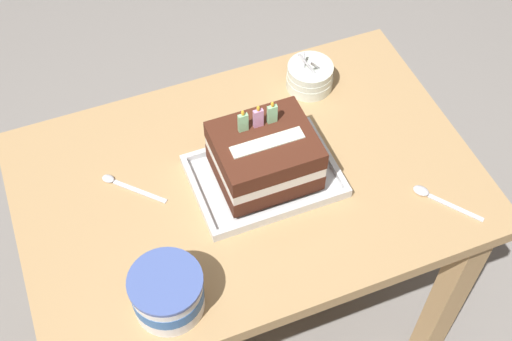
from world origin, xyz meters
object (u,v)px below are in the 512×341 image
object	(u,v)px
serving_spoon_near_tray	(121,184)
foil_tray	(264,177)
ice_cream_tub	(167,293)
serving_spoon_by_bowls	(430,195)
bowl_stack	(310,76)
birthday_cake	(265,156)

from	to	relation	value
serving_spoon_near_tray	foil_tray	bearing A→B (deg)	-18.61
ice_cream_tub	serving_spoon_by_bowls	size ratio (longest dim) A/B	1.02
foil_tray	ice_cream_tub	distance (m)	0.35
ice_cream_tub	serving_spoon_near_tray	bearing A→B (deg)	92.77
bowl_stack	serving_spoon_near_tray	bearing A→B (deg)	-166.04
birthday_cake	bowl_stack	bearing A→B (deg)	47.18
bowl_stack	ice_cream_tub	bearing A→B (deg)	-138.14
serving_spoon_near_tray	ice_cream_tub	bearing A→B (deg)	-87.23
foil_tray	ice_cream_tub	world-z (taller)	ice_cream_tub
birthday_cake	serving_spoon_near_tray	distance (m)	0.32
birthday_cake	serving_spoon_by_bowls	size ratio (longest dim) A/B	1.49
birthday_cake	serving_spoon_near_tray	world-z (taller)	birthday_cake
foil_tray	serving_spoon_near_tray	bearing A→B (deg)	161.39
ice_cream_tub	serving_spoon_by_bowls	world-z (taller)	ice_cream_tub
serving_spoon_by_bowls	birthday_cake	bearing A→B (deg)	151.14
bowl_stack	serving_spoon_by_bowls	xyz separation A→B (m)	(0.10, -0.39, -0.03)
foil_tray	bowl_stack	size ratio (longest dim) A/B	2.77
foil_tray	serving_spoon_by_bowls	distance (m)	0.35
bowl_stack	serving_spoon_near_tray	distance (m)	0.51
bowl_stack	foil_tray	bearing A→B (deg)	-132.79
birthday_cake	ice_cream_tub	world-z (taller)	birthday_cake
bowl_stack	serving_spoon_by_bowls	size ratio (longest dim) A/B	0.82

